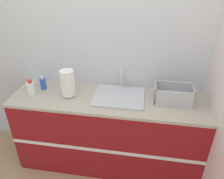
% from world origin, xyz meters
% --- Properties ---
extents(ground_plane, '(12.00, 12.00, 0.00)m').
position_xyz_m(ground_plane, '(0.00, 0.00, 0.00)').
color(ground_plane, tan).
extents(wall_back, '(4.38, 0.06, 2.60)m').
position_xyz_m(wall_back, '(0.00, 0.59, 1.30)').
color(wall_back, silver).
rests_on(wall_back, ground_plane).
extents(counter_cabinet, '(2.01, 0.59, 0.89)m').
position_xyz_m(counter_cabinet, '(0.00, 0.28, 0.45)').
color(counter_cabinet, maroon).
rests_on(counter_cabinet, ground_plane).
extents(sink, '(0.51, 0.43, 0.23)m').
position_xyz_m(sink, '(0.11, 0.32, 0.91)').
color(sink, silver).
rests_on(sink, counter_cabinet).
extents(paper_towel_roll, '(0.14, 0.14, 0.28)m').
position_xyz_m(paper_towel_roll, '(-0.41, 0.27, 1.04)').
color(paper_towel_roll, '#4C4C51').
rests_on(paper_towel_roll, counter_cabinet).
extents(dish_rack, '(0.37, 0.22, 0.17)m').
position_xyz_m(dish_rack, '(0.64, 0.32, 0.96)').
color(dish_rack, '#B7BABF').
rests_on(dish_rack, counter_cabinet).
extents(bottle_blue, '(0.06, 0.06, 0.15)m').
position_xyz_m(bottle_blue, '(-0.73, 0.36, 0.96)').
color(bottle_blue, '#2D56B7').
rests_on(bottle_blue, counter_cabinet).
extents(bottle_white_spray, '(0.08, 0.08, 0.17)m').
position_xyz_m(bottle_white_spray, '(-0.80, 0.23, 0.96)').
color(bottle_white_spray, white).
rests_on(bottle_white_spray, counter_cabinet).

